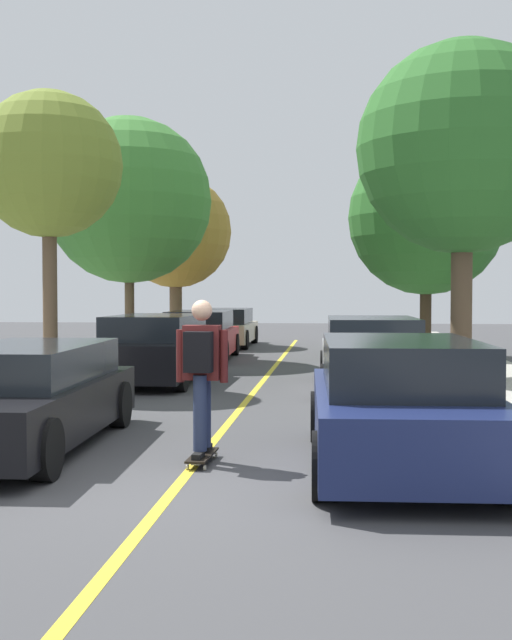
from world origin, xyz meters
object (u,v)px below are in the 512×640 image
(parked_car_left_near, at_px, (154,349))
(parked_car_right_nearest, at_px, (400,404))
(parked_car_left_farthest, at_px, (227,328))
(street_tree_left_nearest, at_px, (49,166))
(parked_car_left_nearest, at_px, (24,396))
(skateboarder, at_px, (201,367))
(street_tree_right_near, at_px, (426,218))
(parked_car_right_near, at_px, (372,354))
(street_tree_left_near, at_px, (129,201))
(street_tree_left_far, at_px, (176,232))
(street_tree_right_nearest, at_px, (463,149))
(parked_car_left_far, at_px, (200,335))
(skateboard, at_px, (202,456))

(parked_car_left_near, distance_m, parked_car_right_nearest, 8.98)
(parked_car_left_farthest, height_order, street_tree_left_nearest, street_tree_left_nearest)
(parked_car_left_nearest, xyz_separation_m, parked_car_left_near, (0.00, 7.14, 0.07))
(skateboarder, bearing_deg, street_tree_right_near, 74.66)
(street_tree_left_nearest, xyz_separation_m, skateboarder, (4.13, -6.69, -3.28))
(parked_car_left_near, distance_m, street_tree_left_nearest, 4.25)
(parked_car_left_farthest, relative_size, parked_car_right_near, 1.00)
(street_tree_left_near, distance_m, street_tree_left_far, 6.41)
(street_tree_left_near, distance_m, street_tree_right_nearest, 9.51)
(parked_car_left_near, bearing_deg, skateboarder, -73.60)
(street_tree_right_near, bearing_deg, parked_car_left_far, -170.41)
(skateboarder, bearing_deg, parked_car_left_farthest, 96.92)
(parked_car_right_near, xyz_separation_m, skateboarder, (-2.17, -7.00, 0.39))
(parked_car_right_nearest, distance_m, parked_car_right_near, 6.94)
(parked_car_right_nearest, bearing_deg, street_tree_left_near, 116.20)
(parked_car_right_nearest, distance_m, street_tree_right_near, 14.98)
(parked_car_left_farthest, relative_size, street_tree_right_near, 0.76)
(skateboard, xyz_separation_m, skateboarder, (-0.00, -0.03, 0.99))
(parked_car_left_nearest, xyz_separation_m, street_tree_right_nearest, (6.30, 7.23, 4.13))
(parked_car_left_far, bearing_deg, street_tree_right_near, 9.59)
(parked_car_right_nearest, bearing_deg, street_tree_right_near, 82.82)
(parked_car_left_nearest, bearing_deg, skateboard, -16.14)
(skateboard, bearing_deg, street_tree_right_nearest, 63.20)
(street_tree_left_far, bearing_deg, skateboarder, -77.88)
(parked_car_left_farthest, bearing_deg, parked_car_left_far, -90.01)
(parked_car_right_near, bearing_deg, skateboarder, -107.19)
(street_tree_right_nearest, bearing_deg, parked_car_right_near, -152.90)
(parked_car_left_near, height_order, street_tree_right_near, street_tree_right_near)
(parked_car_left_near, height_order, street_tree_right_nearest, street_tree_right_nearest)
(parked_car_right_nearest, relative_size, skateboarder, 2.56)
(skateboard, bearing_deg, street_tree_right_near, 74.63)
(parked_car_left_farthest, distance_m, street_tree_left_nearest, 13.01)
(parked_car_right_near, relative_size, skateboarder, 2.69)
(parked_car_right_near, bearing_deg, street_tree_right_near, 76.41)
(parked_car_right_nearest, distance_m, skateboard, 2.25)
(parked_car_right_near, xyz_separation_m, street_tree_left_near, (-6.30, 5.86, 3.67))
(street_tree_right_near, bearing_deg, street_tree_left_nearest, -135.96)
(parked_car_right_near, relative_size, skateboard, 5.44)
(parked_car_left_farthest, height_order, street_tree_right_nearest, street_tree_right_nearest)
(parked_car_right_near, distance_m, street_tree_left_near, 9.35)
(street_tree_left_near, distance_m, skateboarder, 13.90)
(parked_car_right_nearest, distance_m, street_tree_right_nearest, 9.06)
(skateboarder, bearing_deg, street_tree_left_near, 107.83)
(parked_car_left_near, height_order, parked_car_right_near, parked_car_left_near)
(parked_car_left_farthest, distance_m, parked_car_right_nearest, 19.49)
(parked_car_left_nearest, height_order, parked_car_left_farthest, parked_car_left_farthest)
(parked_car_left_nearest, bearing_deg, parked_car_right_near, 54.58)
(parked_car_right_near, bearing_deg, parked_car_left_near, 169.33)
(street_tree_left_nearest, bearing_deg, parked_car_left_near, 32.21)
(parked_car_left_near, distance_m, street_tree_right_nearest, 7.49)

